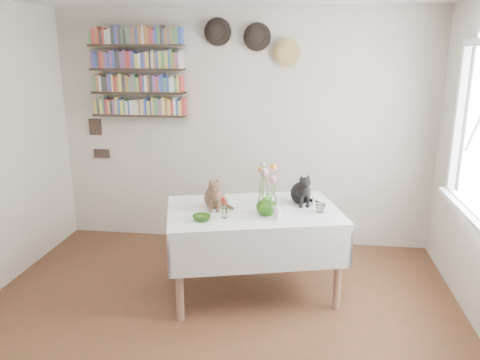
# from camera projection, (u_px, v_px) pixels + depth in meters

# --- Properties ---
(room) EXTENTS (4.08, 4.58, 2.58)m
(room) POSITION_uv_depth(u_px,v_px,m) (195.00, 190.00, 2.85)
(room) COLOR brown
(room) RESTS_ON ground
(dining_table) EXTENTS (1.63, 1.27, 0.77)m
(dining_table) POSITION_uv_depth(u_px,v_px,m) (253.00, 230.00, 4.02)
(dining_table) COLOR white
(dining_table) RESTS_ON room
(tabby_cat) EXTENTS (0.23, 0.28, 0.29)m
(tabby_cat) POSITION_uv_depth(u_px,v_px,m) (214.00, 191.00, 3.97)
(tabby_cat) COLOR brown
(tabby_cat) RESTS_ON dining_table
(black_cat) EXTENTS (0.26, 0.29, 0.29)m
(black_cat) POSITION_uv_depth(u_px,v_px,m) (301.00, 187.00, 4.08)
(black_cat) COLOR black
(black_cat) RESTS_ON dining_table
(flower_vase) EXTENTS (0.20, 0.20, 0.18)m
(flower_vase) POSITION_uv_depth(u_px,v_px,m) (267.00, 204.00, 3.80)
(flower_vase) COLOR #6AB03A
(flower_vase) RESTS_ON dining_table
(green_bowl) EXTENTS (0.16, 0.16, 0.05)m
(green_bowl) POSITION_uv_depth(u_px,v_px,m) (202.00, 218.00, 3.69)
(green_bowl) COLOR #6AB03A
(green_bowl) RESTS_ON dining_table
(drinking_glass) EXTENTS (0.12, 0.12, 0.08)m
(drinking_glass) POSITION_uv_depth(u_px,v_px,m) (320.00, 208.00, 3.87)
(drinking_glass) COLOR white
(drinking_glass) RESTS_ON dining_table
(candlestick) EXTENTS (0.06, 0.06, 0.20)m
(candlestick) POSITION_uv_depth(u_px,v_px,m) (277.00, 212.00, 3.70)
(candlestick) COLOR white
(candlestick) RESTS_ON dining_table
(berry_jar) EXTENTS (0.05, 0.05, 0.20)m
(berry_jar) POSITION_uv_depth(u_px,v_px,m) (224.00, 207.00, 3.74)
(berry_jar) COLOR white
(berry_jar) RESTS_ON dining_table
(porcelain_figurine) EXTENTS (0.05, 0.05, 0.10)m
(porcelain_figurine) POSITION_uv_depth(u_px,v_px,m) (314.00, 201.00, 4.04)
(porcelain_figurine) COLOR white
(porcelain_figurine) RESTS_ON dining_table
(flower_bouquet) EXTENTS (0.17, 0.12, 0.39)m
(flower_bouquet) POSITION_uv_depth(u_px,v_px,m) (267.00, 174.00, 3.75)
(flower_bouquet) COLOR #4C7233
(flower_bouquet) RESTS_ON flower_vase
(bookshelf_unit) EXTENTS (1.00, 0.16, 0.91)m
(bookshelf_unit) POSITION_uv_depth(u_px,v_px,m) (138.00, 73.00, 4.89)
(bookshelf_unit) COLOR #2D2216
(bookshelf_unit) RESTS_ON room
(wall_hats) EXTENTS (0.98, 0.09, 0.48)m
(wall_hats) POSITION_uv_depth(u_px,v_px,m) (254.00, 40.00, 4.67)
(wall_hats) COLOR black
(wall_hats) RESTS_ON room
(wall_art_plaques) EXTENTS (0.21, 0.02, 0.44)m
(wall_art_plaques) POSITION_uv_depth(u_px,v_px,m) (98.00, 138.00, 5.22)
(wall_art_plaques) COLOR #38281E
(wall_art_plaques) RESTS_ON room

